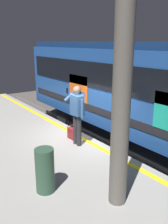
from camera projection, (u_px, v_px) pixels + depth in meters
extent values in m
plane|color=#4C4742|center=(88.00, 162.00, 8.19)|extent=(24.82, 24.82, 0.00)
cube|color=gray|center=(25.00, 168.00, 6.81)|extent=(16.44, 4.46, 0.96)
cube|color=yellow|center=(80.00, 137.00, 7.76)|extent=(16.12, 0.16, 0.01)
cube|color=slate|center=(121.00, 148.00, 9.05)|extent=(21.38, 0.08, 0.16)
cube|color=slate|center=(146.00, 139.00, 9.85)|extent=(21.38, 0.08, 0.16)
cube|color=#1E478C|center=(147.00, 89.00, 8.48)|extent=(12.07, 2.97, 2.74)
cube|color=navy|center=(150.00, 45.00, 8.06)|extent=(11.83, 2.73, 0.24)
cube|color=black|center=(116.00, 79.00, 7.51)|extent=(11.46, 0.03, 0.90)
cube|color=black|center=(115.00, 117.00, 7.85)|extent=(11.46, 0.03, 0.24)
cube|color=#D85919|center=(78.00, 88.00, 9.32)|extent=(1.21, 0.02, 1.02)
cylinder|color=black|center=(62.00, 115.00, 11.35)|extent=(0.84, 0.12, 0.84)
cylinder|color=black|center=(101.00, 108.00, 12.69)|extent=(0.84, 0.12, 0.84)
cylinder|color=#262628|center=(79.00, 131.00, 7.04)|extent=(0.14, 0.14, 0.92)
cylinder|color=#262628|center=(76.00, 129.00, 7.18)|extent=(0.14, 0.14, 0.92)
cube|color=#2D517F|center=(77.00, 105.00, 6.89)|extent=(0.40, 0.24, 0.59)
sphere|color=#2D517F|center=(82.00, 95.00, 6.91)|extent=(0.20, 0.20, 0.20)
sphere|color=tan|center=(77.00, 90.00, 6.77)|extent=(0.22, 0.22, 0.22)
cylinder|color=#2D517F|center=(82.00, 109.00, 6.72)|extent=(0.09, 0.09, 0.53)
cylinder|color=#2D517F|center=(70.00, 96.00, 6.96)|extent=(0.09, 0.42, 0.33)
cube|color=black|center=(67.00, 91.00, 6.86)|extent=(0.07, 0.02, 0.15)
cube|color=maroon|center=(73.00, 134.00, 7.60)|extent=(0.38, 0.16, 0.34)
torus|color=maroon|center=(72.00, 127.00, 7.54)|extent=(0.34, 0.34, 0.02)
cylinder|color=#59544C|center=(121.00, 100.00, 4.11)|extent=(0.33, 0.33, 4.01)
cylinder|color=#2D4C38|center=(45.00, 170.00, 4.86)|extent=(0.39, 0.39, 0.93)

